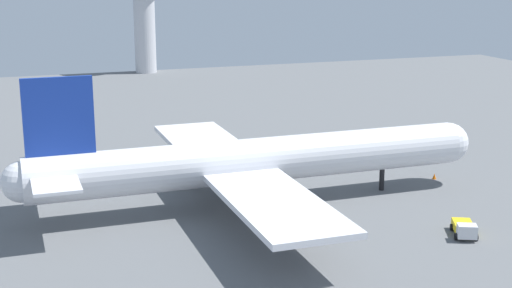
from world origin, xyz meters
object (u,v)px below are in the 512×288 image
at_px(cargo_airplane, 253,161).
at_px(safety_cone_nose, 434,176).
at_px(baggage_tug, 465,228).
at_px(control_tower, 144,11).

relative_size(cargo_airplane, safety_cone_nose, 75.65).
bearing_deg(safety_cone_nose, baggage_tug, -114.29).
distance_m(baggage_tug, control_tower, 142.62).
height_order(baggage_tug, safety_cone_nose, baggage_tug).
height_order(cargo_airplane, baggage_tug, cargo_airplane).
bearing_deg(baggage_tug, safety_cone_nose, 65.71).
distance_m(cargo_airplane, safety_cone_nose, 29.36).
relative_size(safety_cone_nose, control_tower, 0.03).
xyz_separation_m(cargo_airplane, baggage_tug, (19.28, -18.91, -4.89)).
xyz_separation_m(safety_cone_nose, control_tower, (-18.99, 120.30, 16.96)).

